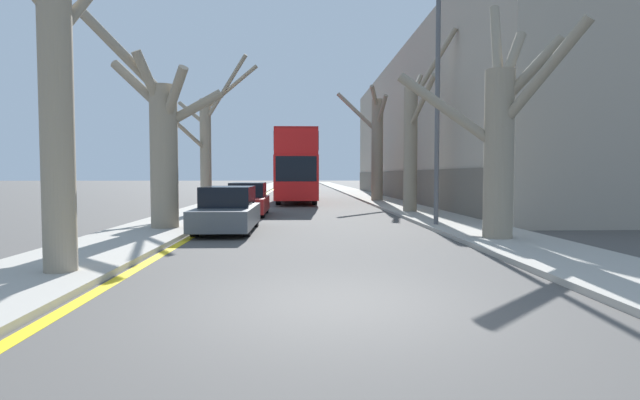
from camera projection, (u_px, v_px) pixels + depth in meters
The scene contains 15 objects.
ground_plane at pixel (334, 307), 6.90m from camera, with size 300.00×300.00×0.00m, color #4C4947.
sidewalk_left at pixel (258, 190), 56.58m from camera, with size 2.69×120.00×0.12m, color #A39E93.
sidewalk_right at pixel (349, 190), 57.01m from camera, with size 2.69×120.00×0.12m, color #A39E93.
building_facade_right at pixel (461, 129), 36.84m from camera, with size 10.08×41.28×10.48m.
kerb_line_stripe at pixel (271, 191), 56.64m from camera, with size 0.24×120.00×0.01m, color yellow.
street_tree_left_0 at pixel (58, 82), 8.73m from camera, with size 3.76×3.60×7.51m.
street_tree_left_1 at pixel (161, 141), 15.97m from camera, with size 4.28×2.13×6.92m.
street_tree_left_2 at pixel (207, 146), 23.20m from camera, with size 3.89×2.78×7.23m.
street_tree_right_0 at pixel (499, 135), 13.42m from camera, with size 4.13×3.82×6.83m.
street_tree_right_1 at pixel (413, 140), 23.08m from camera, with size 2.17×4.85×8.31m.
street_tree_right_2 at pixel (376, 146), 33.30m from camera, with size 3.14×2.80×7.62m.
double_decker_bus at pixel (297, 164), 33.85m from camera, with size 2.59×11.89×4.55m.
parked_car_0 at pixel (228, 210), 16.13m from camera, with size 1.76×4.57×1.44m.
parked_car_1 at pixel (248, 200), 22.39m from camera, with size 1.71×4.13×1.47m.
lamp_post at pixel (435, 91), 16.97m from camera, with size 1.40×0.20×8.45m.
Camera 1 is at (-0.48, -6.81, 1.83)m, focal length 28.00 mm.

